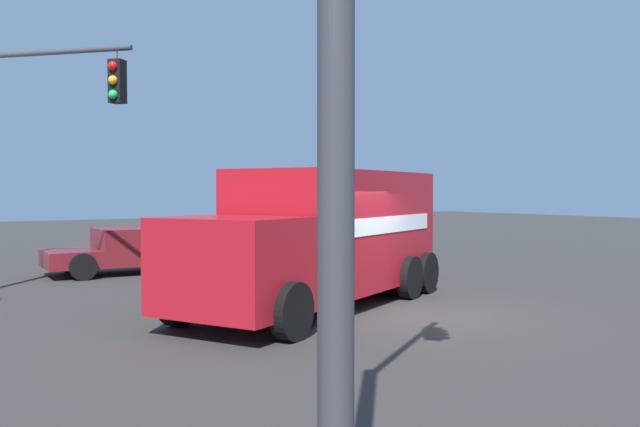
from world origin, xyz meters
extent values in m
plane|color=#33302D|center=(0.00, 0.00, 0.00)|extent=(100.00, 100.00, 0.00)
cube|color=#AD141E|center=(2.34, 0.39, 1.65)|extent=(4.66, 6.13, 2.59)
cube|color=#AD141E|center=(0.59, 3.91, 1.20)|extent=(2.99, 2.77, 1.70)
cube|color=black|center=(0.21, 4.68, 1.54)|extent=(1.84, 0.97, 0.88)
cube|color=#B2B2B7|center=(3.55, -2.05, 0.19)|extent=(2.15, 1.20, 0.21)
cube|color=white|center=(1.26, -0.14, 1.78)|extent=(2.13, 4.26, 0.36)
cube|color=white|center=(3.42, 0.93, 1.78)|extent=(2.13, 4.26, 0.36)
cylinder|color=black|center=(-0.49, 3.31, 0.50)|extent=(0.70, 1.02, 1.00)
cylinder|color=black|center=(1.73, 4.42, 0.50)|extent=(0.70, 1.02, 1.00)
cylinder|color=black|center=(1.77, -1.25, 0.50)|extent=(0.70, 1.02, 1.00)
cylinder|color=black|center=(4.00, -0.15, 0.50)|extent=(0.70, 1.02, 1.00)
cylinder|color=black|center=(2.24, -2.19, 0.50)|extent=(0.70, 1.02, 1.00)
cylinder|color=black|center=(4.46, -1.09, 0.50)|extent=(0.70, 1.02, 1.00)
cylinder|color=#38383D|center=(-7.13, 7.06, 3.23)|extent=(0.20, 0.20, 6.45)
cylinder|color=#38383D|center=(6.24, 5.84, 5.64)|extent=(3.44, 3.08, 0.12)
cylinder|color=#38383D|center=(4.82, 4.58, 5.51)|extent=(0.03, 0.03, 0.25)
cube|color=black|center=(4.82, 4.58, 4.91)|extent=(0.42, 0.42, 0.95)
sphere|color=red|center=(4.70, 4.72, 5.23)|extent=(0.20, 0.20, 0.20)
sphere|color=#EFA314|center=(4.70, 4.72, 4.92)|extent=(0.20, 0.20, 0.20)
sphere|color=#19CC4C|center=(4.70, 4.72, 4.61)|extent=(0.20, 0.20, 0.20)
cube|color=maroon|center=(10.31, 4.32, 0.53)|extent=(2.02, 1.60, 0.50)
cube|color=maroon|center=(10.23, 2.72, 0.83)|extent=(2.03, 1.80, 1.10)
cube|color=black|center=(10.23, 2.72, 1.12)|extent=(1.86, 1.52, 0.48)
cube|color=maroon|center=(10.14, 0.87, 0.56)|extent=(2.05, 2.09, 0.55)
cylinder|color=black|center=(9.30, 4.24, 0.38)|extent=(0.28, 0.77, 0.76)
cylinder|color=black|center=(11.31, 4.14, 0.38)|extent=(0.28, 0.77, 0.76)
cylinder|color=black|center=(9.13, 0.81, 0.38)|extent=(0.28, 0.77, 0.76)
cylinder|color=black|center=(11.13, 0.71, 0.38)|extent=(0.28, 0.77, 0.76)
camera|label=1|loc=(-10.08, 9.11, 2.51)|focal=37.90mm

